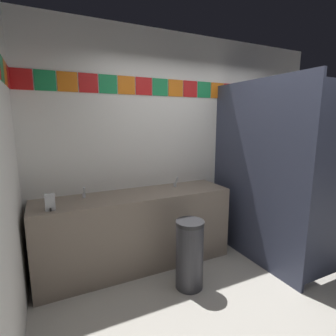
{
  "coord_description": "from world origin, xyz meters",
  "views": [
    {
      "loc": [
        -1.8,
        -1.61,
        1.73
      ],
      "look_at": [
        -0.61,
        0.86,
        1.23
      ],
      "focal_mm": 27.82,
      "sensor_mm": 36.0,
      "label": 1
    }
  ],
  "objects": [
    {
      "name": "toilet",
      "position": [
        1.0,
        1.0,
        0.3
      ],
      "size": [
        0.39,
        0.49,
        0.74
      ],
      "color": "white",
      "rests_on": "ground_plane"
    },
    {
      "name": "ground_plane",
      "position": [
        0.0,
        0.0,
        0.0
      ],
      "size": [
        9.03,
        9.03,
        0.0
      ],
      "primitive_type": "plane",
      "color": "#B2ADA3"
    },
    {
      "name": "trash_bin",
      "position": [
        -0.52,
        0.53,
        0.37
      ],
      "size": [
        0.29,
        0.29,
        0.73
      ],
      "color": "#333338",
      "rests_on": "ground_plane"
    },
    {
      "name": "vanity_counter",
      "position": [
        -0.87,
        1.18,
        0.45
      ],
      "size": [
        2.26,
        0.57,
        0.89
      ],
      "color": "gray",
      "rests_on": "ground_plane"
    },
    {
      "name": "faucet_left",
      "position": [
        -1.44,
        1.26,
        0.94
      ],
      "size": [
        0.04,
        0.1,
        0.14
      ],
      "color": "silver",
      "rests_on": "vanity_counter"
    },
    {
      "name": "soap_dispenser",
      "position": [
        -1.78,
        1.01,
        0.97
      ],
      "size": [
        0.09,
        0.09,
        0.16
      ],
      "color": "#B7BABF",
      "rests_on": "vanity_counter"
    },
    {
      "name": "faucet_right",
      "position": [
        -0.31,
        1.26,
        0.94
      ],
      "size": [
        0.04,
        0.1,
        0.14
      ],
      "color": "silver",
      "rests_on": "vanity_counter"
    },
    {
      "name": "wall_back",
      "position": [
        -0.0,
        1.5,
        1.41
      ],
      "size": [
        4.1,
        0.09,
        2.81
      ],
      "color": "white",
      "rests_on": "ground_plane"
    },
    {
      "name": "stall_divider",
      "position": [
        0.61,
        0.44,
        1.1
      ],
      "size": [
        0.92,
        1.53,
        2.19
      ],
      "color": "#33384C",
      "rests_on": "ground_plane"
    }
  ]
}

